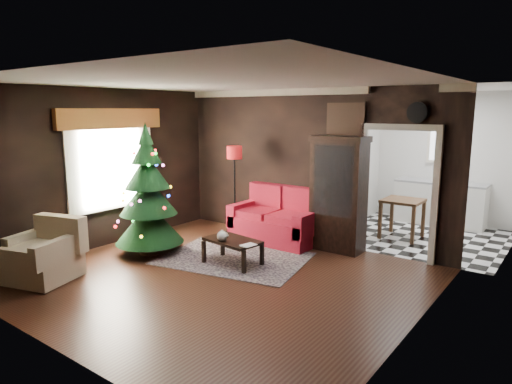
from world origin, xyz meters
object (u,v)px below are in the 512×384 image
Objects in this scene: floor_lamp at (235,194)px; coffee_table at (233,251)px; armchair at (42,250)px; teapot at (222,236)px; kitchen_table at (402,219)px; loveseat at (276,215)px; curio_cabinet at (338,197)px; wall_clock at (417,113)px; christmas_tree at (148,193)px.

coffee_table is at bearing -52.13° from floor_lamp.
armchair is 4.77× the size of teapot.
kitchen_table is (2.65, 1.80, -0.45)m from floor_lamp.
loveseat is 0.92m from floor_lamp.
floor_lamp is (-2.00, -0.37, -0.12)m from curio_cabinet.
coffee_table is at bearing 34.24° from armchair.
armchair is 2.78m from coffee_table.
wall_clock is (1.20, 0.18, 1.43)m from curio_cabinet.
curio_cabinet reaches higher than armchair.
kitchen_table is (1.63, 3.11, 0.16)m from coffee_table.
loveseat is at bearing 10.16° from floor_lamp.
teapot is (1.67, 1.98, 0.04)m from armchair.
curio_cabinet is 2.08m from coffee_table.
kitchen_table is (1.70, 3.28, -0.12)m from teapot.
wall_clock reaches higher than kitchen_table.
loveseat is 2.27× the size of kitchen_table.
floor_lamp is 1.79m from teapot.
kitchen_table is (3.37, 5.26, -0.09)m from armchair.
christmas_tree is at bearing -140.52° from curio_cabinet.
wall_clock is at bearing 42.05° from teapot.
christmas_tree is at bearing -126.28° from loveseat.
armchair is 6.25m from kitchen_table.
armchair is 1.17× the size of kitchen_table.
teapot is (1.45, 0.21, -0.55)m from christmas_tree.
curio_cabinet is 4.72m from armchair.
christmas_tree is at bearing 66.06° from armchair.
curio_cabinet reaches higher than loveseat.
coffee_table is 2.77× the size of wall_clock.
armchair is at bearing -101.76° from floor_lamp.
loveseat reaches higher than kitchen_table.
curio_cabinet is 1.67m from kitchen_table.
christmas_tree reaches higher than armchair.
curio_cabinet is at bearing -171.47° from wall_clock.
christmas_tree is 2.92× the size of kitchen_table.
armchair is at bearing -97.04° from christmas_tree.
curio_cabinet is 2.53× the size of kitchen_table.
armchair is at bearing -125.36° from curio_cabinet.
floor_lamp is at bearing 73.45° from christmas_tree.
floor_lamp reaches higher than kitchen_table.
curio_cabinet reaches higher than floor_lamp.
kitchen_table is at bearing 40.47° from armchair.
loveseat is 0.92× the size of floor_lamp.
floor_lamp reaches higher than teapot.
armchair is (-0.72, -3.46, -0.37)m from floor_lamp.
coffee_table is (1.52, 0.38, -0.84)m from christmas_tree.
kitchen_table is at bearing 62.27° from coffee_table.
armchair is at bearing -113.49° from loveseat.
teapot is at bearing -117.41° from kitchen_table.
christmas_tree is 1.88m from armchair.
wall_clock is (3.92, 4.01, 1.92)m from armchair.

